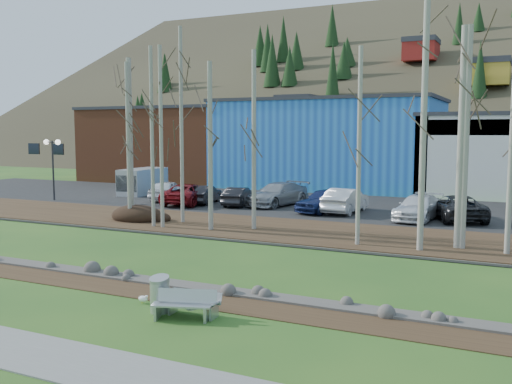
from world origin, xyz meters
The scene contains 38 objects.
ground centered at (0.00, 0.00, 0.00)m, with size 200.00×200.00×0.00m, color #28531D.
footpath centered at (0.00, -3.50, 0.02)m, with size 80.00×2.00×0.04m, color slate.
dirt_strip centered at (0.00, 2.10, 0.01)m, with size 80.00×1.80×0.03m, color #382616.
near_bank_rocks centered at (0.00, 3.10, 0.00)m, with size 80.00×0.80×0.50m, color #47423D, non-canonical shape.
river centered at (0.00, 7.20, 0.00)m, with size 80.00×8.00×0.90m, color black, non-canonical shape.
far_bank_rocks centered at (0.00, 11.30, 0.00)m, with size 80.00×0.80×0.46m, color #47423D, non-canonical shape.
far_bank centered at (0.00, 14.50, 0.07)m, with size 80.00×7.00×0.15m, color #382616.
parking_lot centered at (0.00, 25.00, 0.07)m, with size 80.00×14.00×0.14m, color black.
building_brick centered at (-24.00, 39.00, 3.91)m, with size 16.32×12.24×7.80m.
building_blue centered at (-6.00, 39.00, 4.16)m, with size 20.40×12.24×8.30m.
hillside centered at (0.00, 84.00, 17.50)m, with size 160.00×72.00×35.00m, color #322C1E, non-canonical shape.
bench_intact centered at (2.45, 0.21, 0.43)m, with size 1.78×1.02×0.86m.
bench_damaged centered at (2.54, 0.63, 0.36)m, with size 1.62×0.62×0.71m.
litter_bin centered at (1.47, 0.44, 0.49)m, with size 0.57×0.57×0.99m, color #B2B5B7.
seagull centered at (0.51, 0.93, 0.16)m, with size 0.40×0.18×0.28m.
dirt_mound centered at (-9.43, 13.71, 0.47)m, with size 3.28×2.31×0.64m, color black.
birch_0 centered at (-9.46, 13.11, 4.67)m, with size 0.24×0.24×9.05m.
birch_1 centered at (-6.58, 14.19, 5.63)m, with size 0.21×0.21×10.96m.
birch_2 centered at (-9.67, 13.56, 4.81)m, with size 0.29×0.29×9.32m.
birch_3 centered at (-6.63, 12.29, 4.99)m, with size 0.20×0.20×9.68m.
birch_4 centered at (-3.87, 12.72, 4.53)m, with size 0.25×0.25×8.76m.
birch_5 centered at (-1.89, 13.86, 4.83)m, with size 0.23×0.23×9.36m.
birch_6 centered at (4.20, 12.16, 4.62)m, with size 0.20×0.20×8.95m.
birch_7 centered at (8.43, 13.34, 5.00)m, with size 0.31×0.31×9.70m.
birch_8 centered at (7.01, 12.13, 5.46)m, with size 0.27×0.27×10.62m.
birch_10 centered at (-7.23, 12.29, 4.99)m, with size 0.20×0.20×9.68m.
birch_11 centered at (8.61, 13.34, 5.00)m, with size 0.31×0.31×9.70m.
street_lamp centered at (-21.05, 18.87, 3.73)m, with size 1.73×0.58×4.56m.
car_0 centered at (-13.26, 22.51, 0.89)m, with size 1.76×4.38×1.49m, color white.
car_1 centered at (-9.79, 22.05, 0.79)m, with size 1.37×3.92×1.29m, color black.
car_2 centered at (-10.56, 21.15, 0.87)m, with size 2.43×5.26×1.46m, color maroon.
car_3 centered at (-4.58, 23.25, 0.94)m, with size 2.23×5.48×1.59m, color #94979B.
car_4 centered at (-0.51, 21.45, 0.91)m, with size 1.81×4.49×1.53m, color navy.
car_5 centered at (0.74, 21.88, 0.93)m, with size 1.67×4.77×1.57m, color silver.
car_6 centered at (7.46, 21.81, 0.88)m, with size 2.44×5.29×1.47m, color black.
car_7 centered at (5.44, 20.93, 0.85)m, with size 2.00×4.91×1.43m, color silver.
car_8 centered at (-7.00, 22.05, 0.79)m, with size 1.37×3.92×1.29m, color black.
van_grey centered at (-17.52, 24.99, 1.19)m, with size 2.34×4.93×2.10m.
Camera 1 is at (11.07, -13.12, 5.34)m, focal length 40.00 mm.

